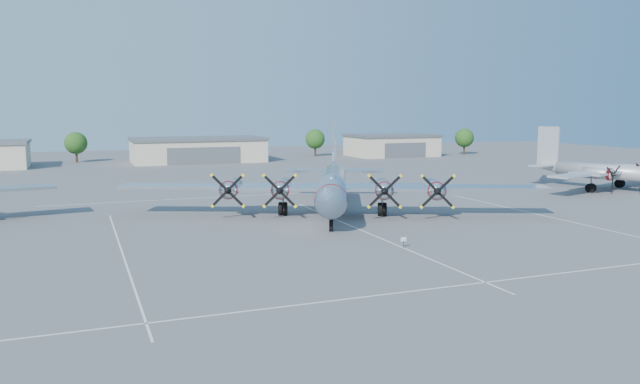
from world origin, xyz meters
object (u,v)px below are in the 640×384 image
object	(u,v)px
tree_west	(76,143)
tree_far_east	(464,138)
hangar_center	(198,150)
tree_east	(315,139)
hangar_east	(392,145)
info_placard	(403,240)
twin_engine_east	(598,189)
main_bomber_b29	(333,213)

from	to	relation	value
tree_west	tree_far_east	distance (m)	93.54
hangar_center	tree_east	world-z (taller)	tree_east
tree_east	hangar_east	bearing A→B (deg)	-18.54
hangar_east	info_placard	xyz separation A→B (m)	(-48.03, -92.78, -2.06)
twin_engine_east	tree_far_east	bearing A→B (deg)	52.59
hangar_east	main_bomber_b29	distance (m)	87.48
tree_far_east	tree_east	bearing A→B (deg)	168.11
tree_far_east	twin_engine_east	xyz separation A→B (m)	(-22.80, -66.91, -4.22)
info_placard	main_bomber_b29	bearing A→B (deg)	87.51
tree_far_east	hangar_east	bearing A→B (deg)	174.39
hangar_center	twin_engine_east	size ratio (longest dim) A/B	1.02
hangar_center	hangar_east	size ratio (longest dim) A/B	1.39
tree_west	main_bomber_b29	bearing A→B (deg)	-72.16
hangar_center	info_placard	size ratio (longest dim) A/B	30.86
hangar_east	tree_far_east	size ratio (longest dim) A/B	3.10
tree_west	info_placard	xyz separation A→B (m)	(24.97, -100.82, -3.57)
hangar_center	tree_east	distance (m)	30.64
tree_east	tree_west	bearing A→B (deg)	177.92
main_bomber_b29	twin_engine_east	world-z (taller)	main_bomber_b29
tree_far_east	main_bomber_b29	size ratio (longest dim) A/B	0.14
main_bomber_b29	twin_engine_east	distance (m)	44.10
hangar_center	tree_far_east	world-z (taller)	tree_far_east
hangar_center	main_bomber_b29	size ratio (longest dim) A/B	0.62
twin_engine_east	info_placard	distance (m)	51.17
hangar_center	hangar_east	bearing A→B (deg)	0.00
hangar_center	info_placard	bearing A→B (deg)	-90.02
info_placard	twin_engine_east	bearing A→B (deg)	29.71
hangar_center	main_bomber_b29	distance (m)	74.04
hangar_east	hangar_center	bearing A→B (deg)	-180.00
hangar_center	main_bomber_b29	world-z (taller)	hangar_center
main_bomber_b29	info_placard	world-z (taller)	main_bomber_b29
hangar_east	tree_far_east	xyz separation A→B (m)	(20.00, -1.96, 1.51)
tree_east	tree_far_east	bearing A→B (deg)	-11.89
tree_west	tree_east	xyz separation A→B (m)	(55.00, -2.00, 0.00)
main_bomber_b29	info_placard	bearing A→B (deg)	-70.99
hangar_center	tree_east	size ratio (longest dim) A/B	4.31
main_bomber_b29	info_placard	distance (m)	18.87
hangar_center	hangar_east	distance (m)	48.00
twin_engine_east	main_bomber_b29	bearing A→B (deg)	168.06
tree_east	hangar_center	bearing A→B (deg)	-168.62
tree_far_east	info_placard	distance (m)	113.53
tree_west	hangar_east	bearing A→B (deg)	-6.28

